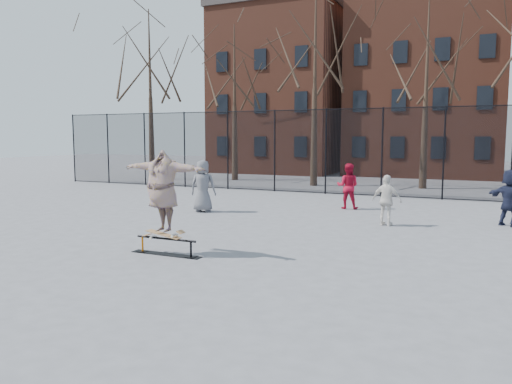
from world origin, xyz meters
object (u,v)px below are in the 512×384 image
at_px(skater, 163,193).
at_px(bystander_grey, 203,186).
at_px(skate_rail, 166,248).
at_px(bystander_white, 387,200).
at_px(bystander_red, 348,186).
at_px(skateboard, 164,235).
at_px(bystander_navy, 510,198).

height_order(skater, bystander_grey, skater).
relative_size(skate_rail, bystander_white, 1.16).
distance_m(bystander_red, bystander_white, 3.61).
distance_m(skateboard, bystander_white, 7.17).
xyz_separation_m(skateboard, bystander_navy, (7.41, 7.40, 0.41)).
height_order(skate_rail, bystander_red, bystander_red).
distance_m(skateboard, bystander_grey, 6.56).
bearing_deg(bystander_navy, bystander_grey, 43.61).
xyz_separation_m(skate_rail, bystander_red, (1.97, 8.96, 0.70)).
bearing_deg(bystander_white, bystander_navy, -146.90).
height_order(skateboard, bystander_red, bystander_red).
xyz_separation_m(skateboard, bystander_red, (2.04, 8.96, 0.40)).
height_order(skate_rail, bystander_white, bystander_white).
bearing_deg(skateboard, bystander_red, 77.17).
relative_size(skateboard, bystander_grey, 0.50).
height_order(bystander_grey, bystander_red, bystander_grey).
bearing_deg(skate_rail, skater, 180.00).
xyz_separation_m(skater, bystander_red, (2.04, 8.96, -0.58)).
height_order(bystander_grey, bystander_white, bystander_grey).
relative_size(skater, bystander_red, 1.34).
bearing_deg(skater, bystander_grey, 116.92).
distance_m(skater, bystander_white, 7.19).
xyz_separation_m(bystander_grey, bystander_navy, (9.93, 1.37, -0.07)).
height_order(skater, bystander_white, skater).
relative_size(skateboard, skater, 0.41).
xyz_separation_m(bystander_red, bystander_navy, (5.37, -1.55, 0.01)).
xyz_separation_m(skateboard, bystander_grey, (-2.51, 6.04, 0.48)).
height_order(skateboard, bystander_navy, bystander_navy).
distance_m(skateboard, skater, 0.99).
height_order(skate_rail, bystander_grey, bystander_grey).
height_order(bystander_grey, bystander_navy, bystander_grey).
relative_size(skate_rail, bystander_navy, 1.04).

